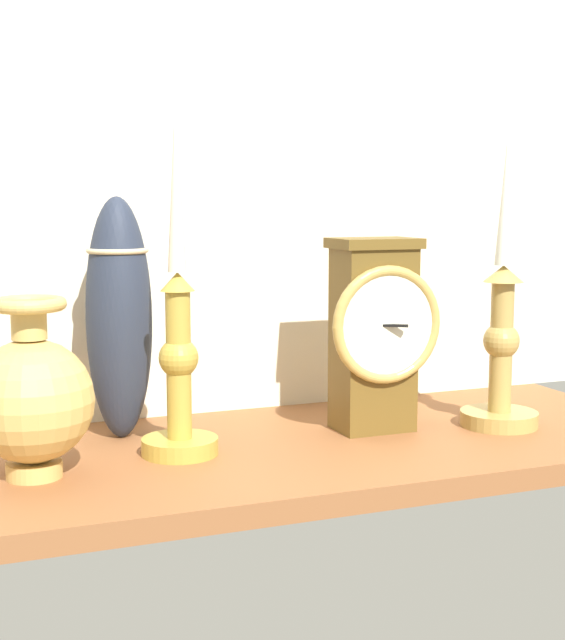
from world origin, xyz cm
name	(u,v)px	position (x,y,z in cm)	size (l,w,h in cm)	color
ground_plane	(258,456)	(0.00, 0.00, -1.20)	(100.00, 36.00, 2.40)	brown
back_wall	(207,157)	(0.00, 18.50, 32.50)	(120.00, 2.00, 65.00)	silver
mantel_clock	(376,332)	(15.17, 1.45, 11.79)	(13.65, 8.82, 22.76)	brown
candlestick_tall_left	(179,354)	(-8.94, -0.27, 10.98)	(8.25, 8.25, 37.34)	#B19539
candlestick_tall_center	(501,339)	(30.23, -2.05, 10.66)	(9.31, 9.31, 35.15)	#AE9049
brass_vase_bulbous	(32,398)	(-24.43, -2.72, 8.02)	(12.19, 12.19, 17.85)	tan
tall_ceramic_vase	(119,317)	(-13.36, 9.35, 13.93)	(7.47, 7.47, 27.57)	#252D3F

